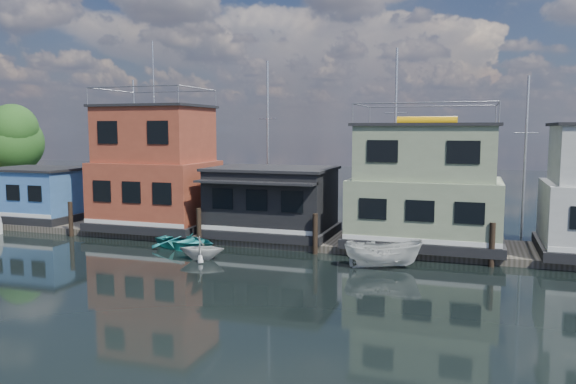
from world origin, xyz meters
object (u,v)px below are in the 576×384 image
(houseboat_green, at_px, (425,187))
(dinghy_teal, at_px, (186,242))
(houseboat_blue, at_px, (38,194))
(houseboat_red, at_px, (156,170))
(houseboat_dark, at_px, (272,201))
(motorboat, at_px, (383,254))
(dinghy_white, at_px, (202,248))

(houseboat_green, distance_m, dinghy_teal, 13.70)
(houseboat_blue, relative_size, houseboat_red, 0.54)
(houseboat_dark, distance_m, dinghy_teal, 5.72)
(houseboat_red, bearing_deg, houseboat_blue, -180.00)
(houseboat_blue, height_order, houseboat_red, houseboat_red)
(houseboat_blue, xyz_separation_m, dinghy_teal, (13.71, -3.80, -1.79))
(houseboat_red, relative_size, dinghy_teal, 2.99)
(dinghy_teal, bearing_deg, houseboat_red, 62.80)
(houseboat_green, relative_size, dinghy_teal, 2.12)
(houseboat_dark, bearing_deg, dinghy_teal, -135.04)
(houseboat_dark, xyz_separation_m, motorboat, (7.50, -4.81, -1.69))
(houseboat_dark, height_order, motorboat, houseboat_dark)
(houseboat_blue, height_order, dinghy_white, houseboat_blue)
(houseboat_green, bearing_deg, houseboat_red, -180.00)
(houseboat_dark, distance_m, dinghy_white, 6.41)
(dinghy_white, bearing_deg, houseboat_green, -75.72)
(houseboat_blue, distance_m, motorboat, 25.50)
(motorboat, bearing_deg, dinghy_white, 84.42)
(dinghy_white, distance_m, motorboat, 9.29)
(houseboat_green, height_order, dinghy_white, houseboat_green)
(houseboat_red, height_order, houseboat_green, houseboat_red)
(motorboat, bearing_deg, houseboat_red, 60.34)
(houseboat_blue, relative_size, houseboat_green, 0.76)
(houseboat_dark, bearing_deg, houseboat_green, 0.12)
(houseboat_red, xyz_separation_m, dinghy_teal, (4.21, -3.80, -3.69))
(houseboat_blue, xyz_separation_m, houseboat_green, (26.50, 0.00, 1.34))
(houseboat_green, bearing_deg, houseboat_blue, -180.00)
(houseboat_red, distance_m, houseboat_dark, 8.18)
(houseboat_red, height_order, dinghy_teal, houseboat_red)
(houseboat_red, xyz_separation_m, houseboat_green, (17.00, 0.00, -0.55))
(houseboat_blue, distance_m, dinghy_white, 16.93)
(houseboat_red, distance_m, dinghy_teal, 6.77)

